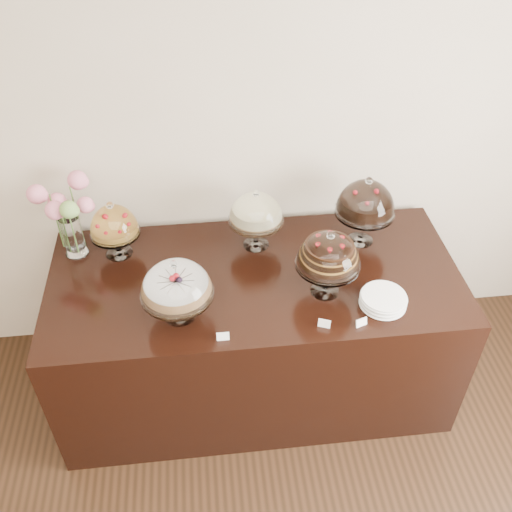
{
  "coord_description": "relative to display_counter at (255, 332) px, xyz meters",
  "views": [
    {
      "loc": [
        -0.2,
        0.22,
        2.96
      ],
      "look_at": [
        0.05,
        2.4,
        1.08
      ],
      "focal_mm": 40.0,
      "sensor_mm": 36.0,
      "label": 1
    }
  ],
  "objects": [
    {
      "name": "wall_back",
      "position": [
        -0.05,
        0.55,
        1.05
      ],
      "size": [
        5.0,
        0.04,
        3.0
      ],
      "primitive_type": "cube",
      "color": "#C1B29B",
      "rests_on": "ground"
    },
    {
      "name": "cake_stand_sugar_sponge",
      "position": [
        -0.4,
        -0.25,
        0.67
      ],
      "size": [
        0.35,
        0.35,
        0.36
      ],
      "color": "white",
      "rests_on": "display_counter"
    },
    {
      "name": "cake_stand_fruit_tart",
      "position": [
        -0.73,
        0.27,
        0.66
      ],
      "size": [
        0.27,
        0.27,
        0.35
      ],
      "color": "white",
      "rests_on": "display_counter"
    },
    {
      "name": "display_counter",
      "position": [
        0.0,
        0.0,
        0.0
      ],
      "size": [
        2.2,
        1.0,
        0.9
      ],
      "primitive_type": "cube",
      "color": "black",
      "rests_on": "ground"
    },
    {
      "name": "price_card_left",
      "position": [
        -0.2,
        -0.43,
        0.47
      ],
      "size": [
        0.06,
        0.02,
        0.04
      ],
      "primitive_type": "cube",
      "rotation": [
        -0.21,
        0.0,
        -0.01
      ],
      "color": "white",
      "rests_on": "display_counter"
    },
    {
      "name": "cake_stand_choco_layer",
      "position": [
        0.35,
        -0.16,
        0.71
      ],
      "size": [
        0.33,
        0.33,
        0.39
      ],
      "color": "white",
      "rests_on": "display_counter"
    },
    {
      "name": "price_card_right",
      "position": [
        0.47,
        -0.41,
        0.47
      ],
      "size": [
        0.06,
        0.03,
        0.04
      ],
      "primitive_type": "cube",
      "rotation": [
        -0.21,
        0.0,
        0.34
      ],
      "color": "white",
      "rests_on": "display_counter"
    },
    {
      "name": "flower_vase",
      "position": [
        -0.97,
        0.31,
        0.73
      ],
      "size": [
        0.33,
        0.32,
        0.45
      ],
      "color": "white",
      "rests_on": "display_counter"
    },
    {
      "name": "plate_stack",
      "position": [
        0.62,
        -0.29,
        0.48
      ],
      "size": [
        0.23,
        0.23,
        0.06
      ],
      "color": "white",
      "rests_on": "display_counter"
    },
    {
      "name": "cake_stand_dark_choco",
      "position": [
        0.63,
        0.23,
        0.73
      ],
      "size": [
        0.33,
        0.33,
        0.42
      ],
      "color": "white",
      "rests_on": "display_counter"
    },
    {
      "name": "price_card_extra",
      "position": [
        0.29,
        -0.4,
        0.47
      ],
      "size": [
        0.06,
        0.04,
        0.04
      ],
      "primitive_type": "cube",
      "rotation": [
        -0.21,
        0.0,
        -0.38
      ],
      "color": "white",
      "rests_on": "display_counter"
    },
    {
      "name": "cake_stand_cheesecake",
      "position": [
        0.03,
        0.26,
        0.69
      ],
      "size": [
        0.31,
        0.31,
        0.37
      ],
      "color": "white",
      "rests_on": "display_counter"
    }
  ]
}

